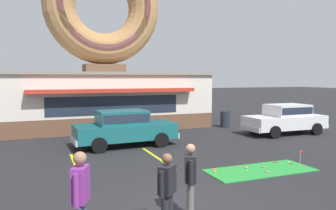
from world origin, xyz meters
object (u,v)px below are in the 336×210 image
pedestrian_leather_jacket_man (190,177)px  trash_bin (225,119)px  golf_ball (247,170)px  pedestrian_hooded_kid (81,196)px  putting_flag_pin (301,154)px  car_white (285,118)px  pedestrian_blue_sweater_man (167,189)px  car_teal (124,127)px

pedestrian_leather_jacket_man → trash_bin: size_ratio=1.65×
golf_ball → trash_bin: bearing=62.5°
golf_ball → trash_bin: size_ratio=0.04×
pedestrian_hooded_kid → pedestrian_leather_jacket_man: 2.45m
putting_flag_pin → pedestrian_hooded_kid: size_ratio=0.31×
car_white → pedestrian_blue_sweater_man: size_ratio=2.92×
putting_flag_pin → car_teal: car_teal is taller
golf_ball → car_white: car_white is taller
pedestrian_blue_sweater_man → pedestrian_hooded_kid: 1.67m
car_teal → pedestrian_leather_jacket_man: bearing=-93.7°
golf_ball → putting_flag_pin: bearing=-5.1°
car_white → pedestrian_blue_sweater_man: 12.94m
car_teal → pedestrian_hooded_kid: size_ratio=2.62×
car_teal → pedestrian_blue_sweater_man: bearing=-98.5°
car_white → pedestrian_blue_sweater_man: car_white is taller
golf_ball → pedestrian_hooded_kid: (-5.58, -2.95, 0.94)m
car_white → pedestrian_leather_jacket_man: (-9.38, -7.65, 0.02)m
trash_bin → golf_ball: bearing=-117.5°
car_white → trash_bin: (-1.73, 3.32, -0.37)m
car_white → pedestrian_leather_jacket_man: bearing=-140.8°
car_teal → car_white: bearing=-0.9°
putting_flag_pin → pedestrian_blue_sweater_man: pedestrian_blue_sweater_man is taller
car_white → pedestrian_hooded_kid: pedestrian_hooded_kid is taller
putting_flag_pin → pedestrian_leather_jacket_man: 5.72m
pedestrian_hooded_kid → trash_bin: 15.29m
golf_ball → pedestrian_leather_jacket_man: 4.09m
car_teal → pedestrian_blue_sweater_man: car_teal is taller
car_teal → pedestrian_blue_sweater_man: size_ratio=2.96×
pedestrian_hooded_kid → pedestrian_blue_sweater_man: bearing=3.6°
trash_bin → pedestrian_blue_sweater_man: bearing=-126.3°
pedestrian_blue_sweater_man → pedestrian_hooded_kid: pedestrian_hooded_kid is taller
golf_ball → car_teal: (-2.69, 5.39, 0.82)m
pedestrian_leather_jacket_man → trash_bin: bearing=55.1°
pedestrian_blue_sweater_man → trash_bin: 14.16m
pedestrian_blue_sweater_man → trash_bin: bearing=53.7°
car_white → pedestrian_leather_jacket_man: size_ratio=2.84×
golf_ball → trash_bin: trash_bin is taller
putting_flag_pin → pedestrian_blue_sweater_man: size_ratio=0.35×
car_teal → golf_ball: bearing=-63.4°
pedestrian_leather_jacket_man → pedestrian_hooded_kid: bearing=-167.1°
trash_bin → putting_flag_pin: bearing=-105.3°
golf_ball → car_teal: car_teal is taller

